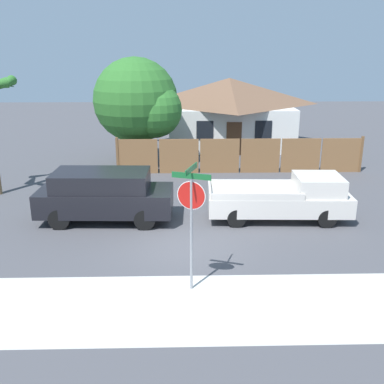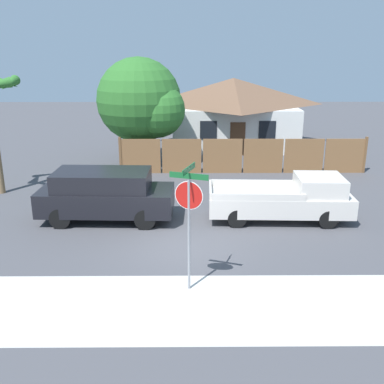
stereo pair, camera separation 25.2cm
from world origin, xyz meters
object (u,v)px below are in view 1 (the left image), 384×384
at_px(oak_tree, 140,102).
at_px(orange_pickup, 286,199).
at_px(house, 229,110).
at_px(stop_sign, 191,207).
at_px(red_suv, 105,194).

relative_size(oak_tree, orange_pickup, 1.08).
distance_m(house, stop_sign, 19.13).
height_order(house, oak_tree, oak_tree).
xyz_separation_m(house, red_suv, (-6.02, -13.82, -1.21)).
height_order(red_suv, orange_pickup, red_suv).
height_order(house, stop_sign, house).
relative_size(orange_pickup, stop_sign, 1.55).
bearing_deg(oak_tree, orange_pickup, -53.81).
bearing_deg(oak_tree, stop_sign, -79.72).
bearing_deg(red_suv, house, 68.49).
distance_m(oak_tree, red_suv, 8.69).
relative_size(oak_tree, stop_sign, 1.68).
bearing_deg(house, red_suv, -113.53).
distance_m(house, oak_tree, 7.75).
xyz_separation_m(house, stop_sign, (-2.91, -18.91, 0.13)).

